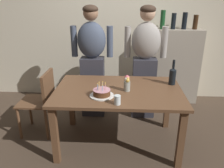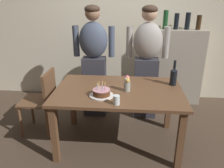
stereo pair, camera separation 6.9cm
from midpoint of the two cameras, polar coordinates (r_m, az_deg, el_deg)
The scene contains 11 objects.
ground_plane at distance 3.03m, azimuth 2.19°, elevation -14.44°, with size 10.00×10.00×0.00m, color #47382B.
back_wall at distance 4.02m, azimuth 3.57°, elevation 14.77°, with size 5.20×0.10×2.60m, color beige.
dining_table at distance 2.70m, azimuth 2.38°, elevation -3.34°, with size 1.50×0.96×0.74m.
birthday_cake at distance 2.48m, azimuth -1.89°, elevation -2.29°, with size 0.27×0.27×0.16m.
water_glass_near at distance 2.29m, azimuth 1.94°, elevation -4.07°, with size 0.07×0.07×0.10m, color silver.
wine_bottle at distance 2.86m, azimuth 16.01°, elevation 1.97°, with size 0.08×0.08×0.31m.
flower_vase at distance 2.59m, azimuth 4.61°, elevation 0.21°, with size 0.07×0.08×0.19m.
person_man_bearded at distance 3.35m, azimuth -4.01°, elevation 5.91°, with size 0.61×0.27×1.66m.
person_woman_cardigan at distance 3.33m, azimuth 9.37°, elevation 5.54°, with size 0.61×0.27×1.66m.
dining_chair at distance 3.12m, azimuth -16.42°, elevation -3.20°, with size 0.42×0.42×0.87m.
shelf_cabinet at distance 4.03m, azimuth 16.62°, elevation 4.38°, with size 0.82×0.30×1.56m.
Camera 2 is at (0.13, -2.44, 1.78)m, focal length 36.06 mm.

